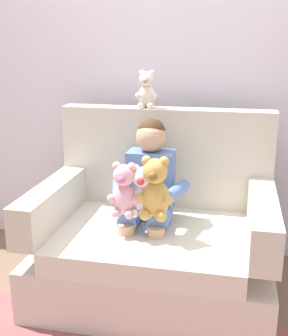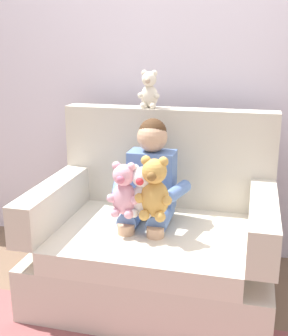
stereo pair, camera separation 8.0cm
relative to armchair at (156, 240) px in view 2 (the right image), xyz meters
name	(u,v)px [view 2 (the right image)]	position (x,y,z in m)	size (l,w,h in m)	color
ground_plane	(154,294)	(0.00, -0.05, -0.32)	(8.00, 8.00, 0.00)	brown
back_wall	(179,59)	(0.00, 0.65, 0.98)	(6.00, 0.10, 2.60)	silver
armchair	(156,240)	(0.00, 0.00, 0.00)	(1.29, 0.91, 1.03)	beige
seated_child	(149,186)	(-0.05, 0.02, 0.32)	(0.45, 0.39, 0.82)	#597AB7
plush_honey	(154,190)	(0.03, -0.18, 0.37)	(0.20, 0.16, 0.33)	gold
plush_white	(142,192)	(-0.04, -0.16, 0.34)	(0.16, 0.13, 0.28)	white
plush_pink	(124,191)	(-0.13, -0.18, 0.35)	(0.17, 0.14, 0.29)	#EAA8BC
plush_cream_on_backrest	(149,90)	(-0.12, 0.32, 0.81)	(0.13, 0.11, 0.22)	silver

